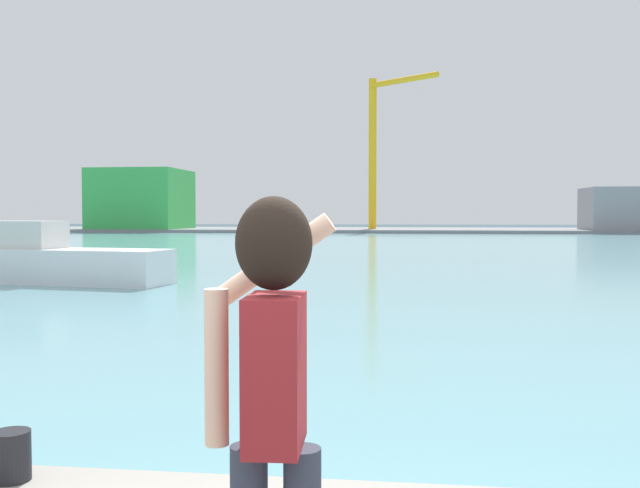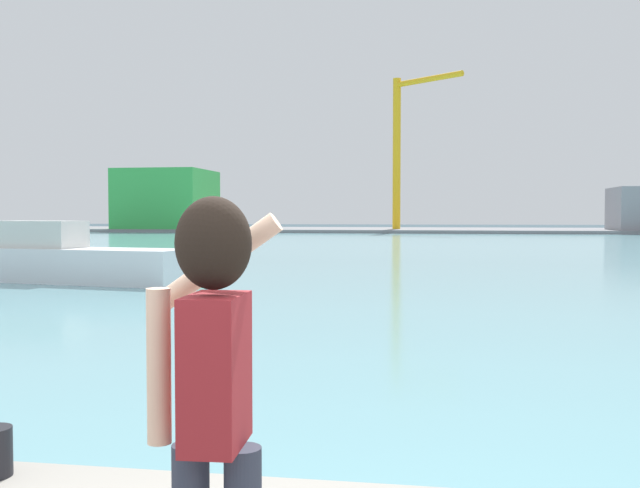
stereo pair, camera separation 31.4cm
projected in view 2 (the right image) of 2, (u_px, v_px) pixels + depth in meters
The scene contains 7 objects.
ground_plane at pixel (426, 246), 51.90m from camera, with size 220.00×220.00×0.00m, color #334751.
harbor_water at pixel (426, 244), 53.87m from camera, with size 140.00×100.00×0.02m, color #6BA8B2.
far_shore_dock at pixel (431, 230), 93.30m from camera, with size 140.00×20.00×0.41m, color gray.
person_photographer at pixel (213, 380), 2.64m from camera, with size 0.53×0.55×1.74m.
boat_moored at pixel (61, 260), 23.69m from camera, with size 8.66×3.24×2.01m.
warehouse_left at pixel (167, 199), 94.59m from camera, with size 11.03×11.32×7.67m, color green.
port_crane at pixel (403, 139), 90.08m from camera, with size 8.61×7.00×19.00m.
Camera 2 is at (0.86, -2.40, 2.24)m, focal length 40.35 mm.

